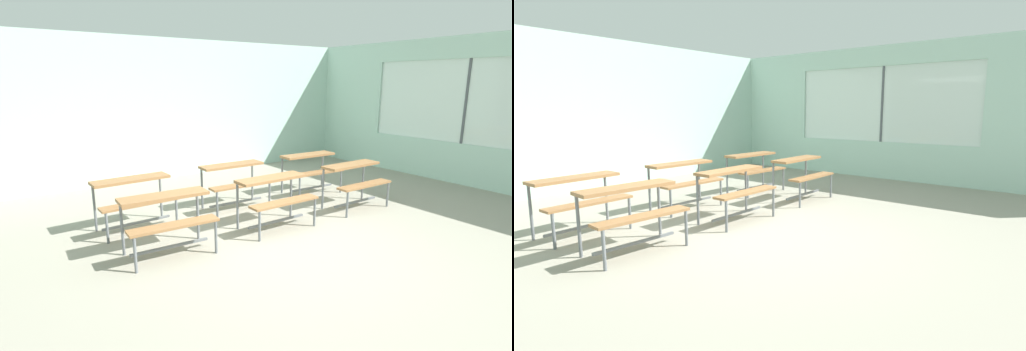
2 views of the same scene
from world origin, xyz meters
The scene contains 9 objects.
ground centered at (0.00, 0.00, -0.03)m, with size 10.00×9.00×0.05m, color gray.
wall_back centered at (0.00, 4.50, 1.50)m, with size 10.00×0.12×3.00m, color silver.
wall_right centered at (5.00, -0.13, 1.45)m, with size 0.12×9.00×3.00m.
desk_bench_r0c0 centered at (-1.38, 0.63, 0.56)m, with size 1.13×0.64×0.74m.
desk_bench_r0c1 centered at (0.27, 0.62, 0.56)m, with size 1.10×0.60×0.74m.
desk_bench_r0c2 centered at (1.95, 0.61, 0.56)m, with size 1.10×0.60×0.74m.
desk_bench_r1c0 centered at (-1.45, 1.72, 0.56)m, with size 1.12×0.63×0.74m.
desk_bench_r1c1 centered at (0.27, 1.75, 0.56)m, with size 1.12×0.62×0.74m.
desk_bench_r1c2 centered at (1.96, 1.72, 0.56)m, with size 1.13×0.65×0.74m.
Camera 1 is at (-3.08, -3.75, 2.11)m, focal length 27.64 mm.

